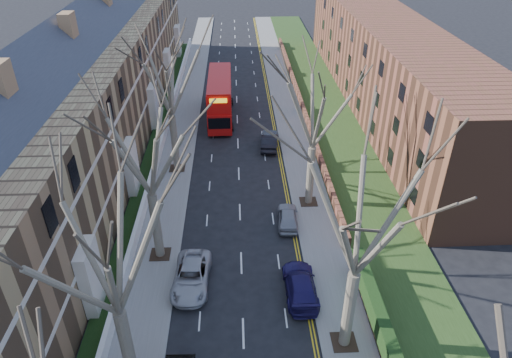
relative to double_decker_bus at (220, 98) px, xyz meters
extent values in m
cube|color=slate|center=(-4.13, -0.68, -2.24)|extent=(3.00, 102.00, 0.12)
cube|color=slate|center=(7.87, -0.68, -2.24)|extent=(3.00, 102.00, 0.12)
cube|color=olive|center=(-11.93, -8.68, 2.70)|extent=(9.00, 78.00, 10.00)
cube|color=#32353E|center=(-11.93, -8.68, 8.70)|extent=(4.67, 78.00, 4.67)
cube|color=silver|center=(-7.48, -8.68, 1.20)|extent=(0.12, 78.00, 0.35)
cube|color=silver|center=(-7.48, -8.68, 4.70)|extent=(0.12, 78.00, 0.35)
cube|color=brown|center=(19.37, 3.32, 2.70)|extent=(8.00, 54.00, 10.00)
cube|color=brown|center=(9.57, 3.32, -1.73)|extent=(0.35, 54.00, 0.90)
cube|color=white|center=(-5.78, -8.68, -1.68)|extent=(0.30, 78.00, 1.00)
cube|color=#223B15|center=(12.37, -0.68, -2.15)|extent=(6.00, 102.00, 0.06)
cylinder|color=brown|center=(-3.83, -33.68, 0.45)|extent=(0.64, 0.64, 5.25)
cylinder|color=brown|center=(-3.83, -23.68, 0.36)|extent=(0.64, 0.64, 5.07)
cube|color=#2D2116|center=(-3.83, -23.68, -2.16)|extent=(1.40, 1.40, 0.05)
cylinder|color=brown|center=(-3.83, -11.68, 0.45)|extent=(0.60, 0.60, 5.25)
cube|color=#2D2116|center=(-3.83, -11.68, -2.16)|extent=(1.40, 1.40, 0.05)
cylinder|color=brown|center=(7.57, -31.68, 0.45)|extent=(0.64, 0.64, 5.25)
cube|color=#2D2116|center=(7.57, -31.68, -2.16)|extent=(1.40, 1.40, 0.05)
cylinder|color=brown|center=(7.57, -17.68, 0.36)|extent=(0.60, 0.60, 5.07)
cube|color=#2D2116|center=(7.57, -17.68, -2.16)|extent=(1.40, 1.40, 0.05)
cube|color=red|center=(0.00, 0.00, -0.83)|extent=(2.59, 11.18, 2.23)
cube|color=red|center=(0.00, 0.00, 1.30)|extent=(2.59, 10.62, 2.03)
cube|color=black|center=(0.00, 0.00, -0.37)|extent=(2.61, 10.29, 0.91)
cube|color=black|center=(0.00, 0.00, 1.40)|extent=(2.61, 10.06, 0.91)
imported|color=#A9A9AE|center=(-1.39, -26.58, -1.61)|extent=(2.55, 5.08, 1.38)
imported|color=#1E164F|center=(5.57, -27.68, -1.59)|extent=(2.01, 4.87, 1.41)
imported|color=gray|center=(5.55, -20.39, -1.65)|extent=(1.80, 3.90, 1.30)
imported|color=black|center=(5.06, -7.50, -1.55)|extent=(2.06, 4.66, 1.49)
camera|label=1|loc=(1.78, -48.50, 19.37)|focal=32.00mm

